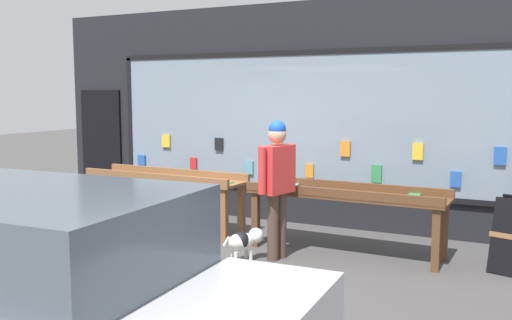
% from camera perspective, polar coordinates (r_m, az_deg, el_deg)
% --- Properties ---
extents(ground_plane, '(40.00, 40.00, 0.00)m').
position_cam_1_polar(ground_plane, '(7.20, -4.49, -9.86)').
color(ground_plane, '#474444').
extents(shopfront_facade, '(8.74, 0.29, 3.44)m').
position_cam_1_polar(shopfront_facade, '(9.04, 3.08, 4.52)').
color(shopfront_facade, black).
rests_on(shopfront_facade, ground_plane).
extents(display_table_left, '(2.55, 0.70, 0.89)m').
position_cam_1_polar(display_table_left, '(8.62, -9.10, -2.24)').
color(display_table_left, brown).
rests_on(display_table_left, ground_plane).
extents(display_table_right, '(2.55, 0.74, 0.88)m').
position_cam_1_polar(display_table_right, '(7.37, 9.00, -3.86)').
color(display_table_right, brown).
rests_on(display_table_right, ground_plane).
extents(person_browsing, '(0.32, 0.66, 1.72)m').
position_cam_1_polar(person_browsing, '(6.98, 2.13, -1.81)').
color(person_browsing, '#4C382D').
rests_on(person_browsing, ground_plane).
extents(small_dog, '(0.39, 0.51, 0.39)m').
position_cam_1_polar(small_dog, '(7.03, -1.21, -8.05)').
color(small_dog, white).
rests_on(small_dog, ground_plane).
extents(parked_car, '(4.11, 2.04, 1.41)m').
position_cam_1_polar(parked_car, '(4.30, -22.30, -11.59)').
color(parked_car, silver).
rests_on(parked_car, ground_plane).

